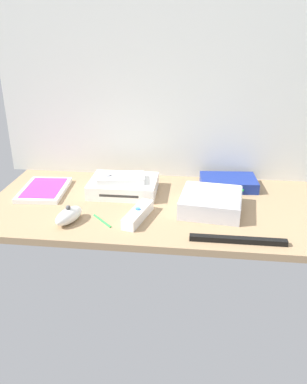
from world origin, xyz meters
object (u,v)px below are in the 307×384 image
Objects in this scene: remote_wand at (138,214)px; stylus_pen at (102,220)px; game_case at (44,190)px; remote_nunchuk at (69,216)px; remote_classic_pad at (121,178)px; mini_computer at (211,202)px; game_console at (124,186)px; network_router at (228,183)px; sensor_bar at (238,240)px.

remote_wand reaches higher than stylus_pen.
remote_nunchuk reaches higher than game_case.
remote_nunchuk is at bearing -127.22° from remote_classic_pad.
mini_computer is 21.64cm from remote_wand.
stylus_pen is at bearing -152.35° from remote_wand.
remote_wand is 18.60cm from remote_classic_pad.
network_router is (33.45, 8.13, -0.50)cm from game_console.
remote_nunchuk is at bearing -162.73° from mini_computer.
mini_computer reaches higher than network_router.
mini_computer is 18.94cm from network_router.
remote_wand is at bearing -74.13° from remote_classic_pad.
network_router is 36.77cm from remote_wand.
mini_computer is 1.00× the size of network_router.
remote_nunchuk is 0.70× the size of remote_classic_pad.
game_case is at bearing -173.89° from network_router.
mini_computer is at bearing 35.82° from remote_wand.
game_case is 25.46cm from remote_classic_pad.
sensor_bar is (44.92, -5.46, -1.34)cm from remote_nunchuk.
game_console is at bearing 141.13° from sensor_bar.
remote_wand is (-26.02, -25.98, -0.19)cm from network_router.
stylus_pen is at bearing -40.99° from game_case.
remote_wand is 1.40× the size of remote_nunchuk.
sensor_bar is at bearing -11.04° from stylus_pen.
game_console is 34.43cm from network_router.
game_console is 1.12× the size of mini_computer.
remote_nunchuk is at bearing -117.03° from game_console.
network_router is 1.73× the size of remote_nunchuk.
remote_nunchuk is (14.50, -19.16, 1.28)cm from game_case.
game_console reaches higher than sensor_bar.
network_router is at bearing 58.97° from remote_wand.
remote_nunchuk is 23.11cm from remote_classic_pad.
remote_wand is (-20.06, -8.03, -1.13)cm from mini_computer.
remote_wand is at bearing -28.81° from game_case.
remote_classic_pad is at bearing -1.34° from game_case.
game_console is 1.06× the size of game_case.
game_console is 25.64cm from game_case.
remote_classic_pad is at bearing -107.50° from game_console.
mini_computer is at bearing -112.59° from network_router.
game_console is 1.38× the size of remote_wand.
remote_wand is 1.69× the size of stylus_pen.
remote_classic_pad reaches higher than stylus_pen.
network_router reaches higher than game_case.
network_router is at bearing 13.37° from game_console.
remote_nunchuk is 0.45× the size of sensor_bar.
remote_nunchuk reaches higher than stylus_pen.
network_router reaches higher than stylus_pen.
game_console is 1.36× the size of remote_classic_pad.
game_console is at bearing 1.90° from game_case.
sensor_bar is (26.52, -9.39, -0.81)cm from remote_wand.
game_case is 36.26cm from remote_wand.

